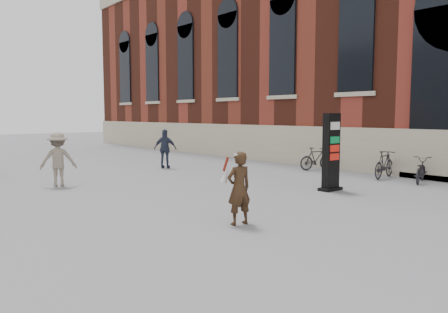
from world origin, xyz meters
TOP-DOWN VIEW (x-y plane):
  - ground at (0.00, 0.00)m, footprint 100.00×100.00m
  - station at (15.48, 6.00)m, footprint 12.15×44.50m
  - info_pylon at (4.97, 1.75)m, footprint 0.76×0.39m
  - woman at (0.03, 0.40)m, footprint 0.64×0.60m
  - pedestrian_b at (-1.17, 7.88)m, footprint 1.28×1.00m
  - pedestrian_c at (4.07, 9.79)m, footprint 0.97×1.01m
  - bike_4 at (8.60, 0.75)m, footprint 1.74×1.07m
  - bike_5 at (8.60, 2.09)m, footprint 1.75×0.75m
  - bike_7 at (8.60, 5.19)m, footprint 1.66×0.88m

SIDE VIEW (x-z plane):
  - ground at x=0.00m, z-range 0.00..0.00m
  - bike_4 at x=8.60m, z-range 0.00..0.87m
  - bike_7 at x=8.60m, z-range 0.00..0.96m
  - bike_5 at x=8.60m, z-range 0.00..1.02m
  - woman at x=0.03m, z-range 0.02..1.57m
  - pedestrian_c at x=4.07m, z-range 0.00..1.69m
  - pedestrian_b at x=-1.17m, z-range 0.00..1.75m
  - info_pylon at x=4.97m, z-range 0.00..2.36m
  - station at x=15.48m, z-range -1.49..17.66m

